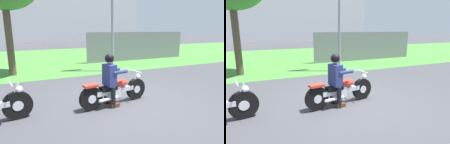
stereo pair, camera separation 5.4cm
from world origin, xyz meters
TOP-DOWN VIEW (x-y plane):
  - ground at (0.00, 0.00)m, footprint 120.00×120.00m
  - grass_verge at (0.00, 9.39)m, footprint 60.00×12.00m
  - motorcycle_lead at (-0.32, -0.06)m, footprint 2.05×0.70m
  - rider_lead at (-0.49, -0.08)m, footprint 0.60×0.52m
  - fence_segment at (4.37, 6.31)m, footprint 7.00×0.06m

SIDE VIEW (x-z plane):
  - ground at x=0.00m, z-range 0.00..0.00m
  - grass_verge at x=0.00m, z-range 0.00..0.01m
  - motorcycle_lead at x=-0.32m, z-range -0.05..0.81m
  - rider_lead at x=-0.49m, z-range 0.11..1.50m
  - fence_segment at x=4.37m, z-range 0.00..1.80m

